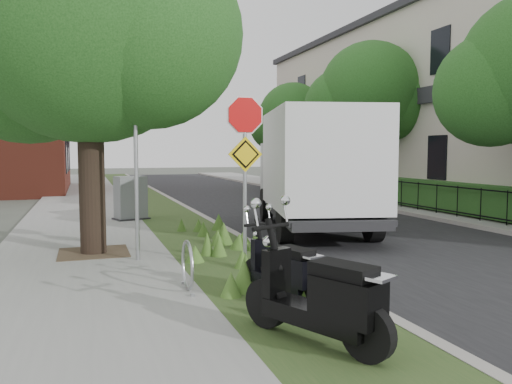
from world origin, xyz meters
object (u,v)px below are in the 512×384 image
scooter_far (288,275)px  box_truck (315,166)px  utility_cabinet (131,199)px  scooter_near (329,306)px  sign_assembly (245,146)px

scooter_far → box_truck: size_ratio=0.25×
box_truck → utility_cabinet: bearing=143.7°
scooter_far → scooter_near: bearing=-97.7°
utility_cabinet → sign_assembly: bearing=-79.1°
scooter_near → utility_cabinet: bearing=95.5°
scooter_far → box_truck: (3.35, 6.08, 1.32)m
scooter_far → utility_cabinet: utility_cabinet is taller
box_truck → utility_cabinet: size_ratio=4.92×
sign_assembly → scooter_near: 4.30m
scooter_near → scooter_far: bearing=82.3°
sign_assembly → utility_cabinet: (-1.40, 7.24, -1.57)m
scooter_near → utility_cabinet: utility_cabinet is taller
scooter_far → utility_cabinet: (-1.30, 9.49, 0.26)m
scooter_near → box_truck: size_ratio=0.28×
box_truck → utility_cabinet: (-4.65, 3.41, -1.07)m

